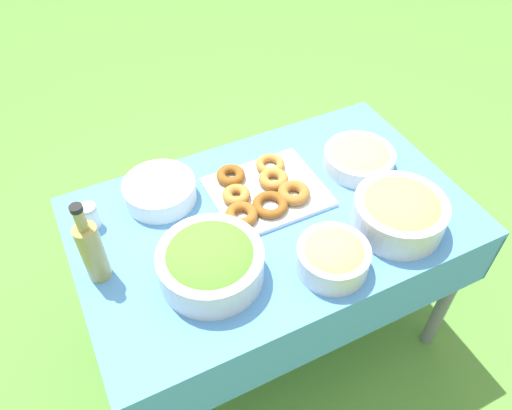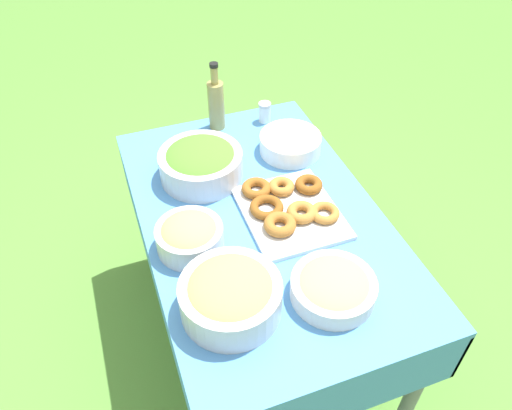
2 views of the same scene
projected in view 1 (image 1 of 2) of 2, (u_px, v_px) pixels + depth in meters
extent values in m
plane|color=#568C38|center=(269.00, 329.00, 2.15)|extent=(14.00, 14.00, 0.00)
cube|color=#4C8CD1|center=(273.00, 218.00, 1.63)|extent=(1.27, 0.80, 0.02)
cube|color=#4C8CD1|center=(333.00, 333.00, 1.48)|extent=(1.27, 0.01, 0.22)
cube|color=#4C8CD1|center=(226.00, 172.00, 1.96)|extent=(1.27, 0.01, 0.22)
cube|color=#4C8CD1|center=(89.00, 312.00, 1.53)|extent=(0.01, 0.80, 0.22)
cube|color=#4C8CD1|center=(417.00, 185.00, 1.91)|extent=(0.01, 0.80, 0.22)
cylinder|color=slate|center=(449.00, 292.00, 1.86)|extent=(0.05, 0.05, 0.70)
cylinder|color=slate|center=(98.00, 271.00, 1.93)|extent=(0.05, 0.05, 0.70)
cylinder|color=slate|center=(348.00, 181.00, 2.28)|extent=(0.05, 0.05, 0.70)
cylinder|color=silver|center=(211.00, 265.00, 1.42)|extent=(0.31, 0.31, 0.10)
ellipsoid|color=#51892D|center=(210.00, 256.00, 1.39)|extent=(0.27, 0.27, 0.07)
cylinder|color=silver|center=(359.00, 159.00, 1.77)|extent=(0.25, 0.25, 0.06)
ellipsoid|color=tan|center=(360.00, 155.00, 1.75)|extent=(0.22, 0.22, 0.06)
cube|color=silver|center=(267.00, 192.00, 1.69)|extent=(0.37, 0.31, 0.02)
torus|color=#93561E|center=(241.00, 215.00, 1.58)|extent=(0.13, 0.13, 0.03)
torus|color=#B27533|center=(270.00, 164.00, 1.75)|extent=(0.13, 0.13, 0.03)
torus|color=brown|center=(231.00, 175.00, 1.71)|extent=(0.13, 0.13, 0.03)
torus|color=brown|center=(270.00, 205.00, 1.61)|extent=(0.15, 0.15, 0.03)
torus|color=#A36628|center=(294.00, 193.00, 1.65)|extent=(0.15, 0.15, 0.04)
torus|color=#B27533|center=(273.00, 179.00, 1.70)|extent=(0.14, 0.14, 0.03)
torus|color=#B27533|center=(236.00, 195.00, 1.64)|extent=(0.10, 0.10, 0.03)
cylinder|color=white|center=(161.00, 197.00, 1.67)|extent=(0.24, 0.24, 0.01)
cylinder|color=white|center=(161.00, 195.00, 1.66)|extent=(0.24, 0.24, 0.01)
cylinder|color=white|center=(160.00, 192.00, 1.66)|extent=(0.24, 0.24, 0.01)
cylinder|color=white|center=(160.00, 189.00, 1.65)|extent=(0.24, 0.24, 0.01)
cylinder|color=white|center=(159.00, 187.00, 1.64)|extent=(0.24, 0.24, 0.01)
cylinder|color=white|center=(159.00, 184.00, 1.63)|extent=(0.24, 0.24, 0.01)
cylinder|color=#998E4C|center=(93.00, 253.00, 1.39)|extent=(0.07, 0.07, 0.20)
cylinder|color=#998E4C|center=(80.00, 220.00, 1.29)|extent=(0.03, 0.03, 0.07)
cylinder|color=black|center=(76.00, 208.00, 1.26)|extent=(0.03, 0.03, 0.02)
cylinder|color=silver|center=(333.00, 258.00, 1.45)|extent=(0.21, 0.21, 0.08)
ellipsoid|color=tan|center=(334.00, 253.00, 1.43)|extent=(0.19, 0.19, 0.07)
cylinder|color=silver|center=(399.00, 214.00, 1.55)|extent=(0.29, 0.29, 0.11)
ellipsoid|color=#ADCC59|center=(401.00, 206.00, 1.53)|extent=(0.25, 0.25, 0.07)
cylinder|color=white|center=(91.00, 217.00, 1.57)|extent=(0.05, 0.05, 0.07)
cylinder|color=silver|center=(88.00, 208.00, 1.54)|extent=(0.05, 0.05, 0.01)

